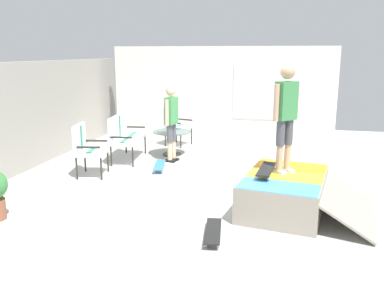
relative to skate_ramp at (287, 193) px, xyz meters
name	(u,v)px	position (x,y,z in m)	size (l,w,h in m)	color
ground_plane	(215,185)	(1.06, 1.28, -0.33)	(12.00, 12.00, 0.10)	#B2B2AD
back_wall_cinderblock	(20,117)	(1.06, 5.28, 0.82)	(9.00, 0.20, 2.19)	#9E998E
house_facade	(221,94)	(4.86, 1.77, 0.99)	(0.23, 6.00, 2.54)	white
skate_ramp	(287,193)	(0.00, 0.00, 0.00)	(1.99, 2.13, 0.55)	gray
patio_bench	(124,133)	(2.28, 3.57, 0.34)	(1.30, 0.68, 1.02)	#2D2823
patio_chair_near_house	(175,122)	(3.97, 2.84, 0.34)	(0.76, 0.71, 1.02)	#2D2823
patio_chair_by_wall	(86,145)	(0.96, 3.82, 0.34)	(0.71, 0.66, 1.02)	#2D2823
patio_table	(172,138)	(2.92, 2.64, 0.13)	(0.90, 0.90, 0.57)	#2D2823
person_watching	(171,118)	(2.38, 2.49, 0.70)	(0.47, 0.30, 1.68)	black
person_skater	(286,111)	(0.14, 0.07, 1.24)	(0.37, 0.37, 1.65)	silver
skateboard_by_bench	(160,165)	(1.69, 2.56, -0.19)	(0.82, 0.36, 0.10)	#3372B2
skateboard_spare	(213,231)	(-1.20, 0.93, -0.19)	(0.82, 0.30, 0.10)	black
skateboard_on_ramp	(266,169)	(-0.04, 0.32, 0.36)	(0.82, 0.28, 0.10)	black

